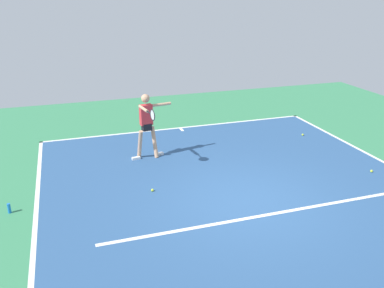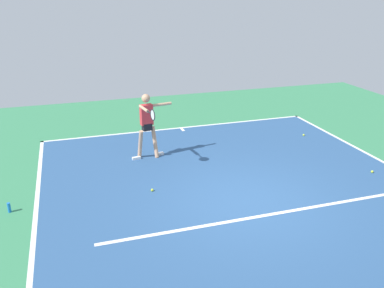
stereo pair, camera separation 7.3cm
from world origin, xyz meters
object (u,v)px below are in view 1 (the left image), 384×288
at_px(tennis_ball_near_player, 372,171).
at_px(tennis_ball_by_sideline, 303,135).
at_px(tennis_ball_centre_court, 152,190).
at_px(tennis_player, 147,122).
at_px(water_bottle, 9,208).

bearing_deg(tennis_ball_near_player, tennis_ball_by_sideline, -87.08).
xyz_separation_m(tennis_ball_centre_court, tennis_ball_near_player, (-5.73, 0.72, 0.00)).
relative_size(tennis_player, tennis_ball_by_sideline, 28.29).
distance_m(tennis_ball_near_player, water_bottle, 8.90).
height_order(tennis_ball_centre_court, tennis_ball_by_sideline, same).
distance_m(tennis_ball_centre_court, water_bottle, 3.15).
relative_size(tennis_ball_centre_court, water_bottle, 0.30).
relative_size(tennis_player, water_bottle, 8.49).
bearing_deg(tennis_ball_by_sideline, tennis_ball_centre_court, 22.64).
relative_size(tennis_player, tennis_ball_centre_court, 28.29).
bearing_deg(tennis_player, tennis_ball_centre_court, 71.34).
height_order(tennis_ball_by_sideline, water_bottle, water_bottle).
bearing_deg(tennis_player, water_bottle, 21.79).
xyz_separation_m(tennis_ball_by_sideline, tennis_ball_near_player, (-0.16, 3.04, 0.00)).
xyz_separation_m(tennis_ball_centre_court, tennis_ball_by_sideline, (-5.57, -2.32, 0.00)).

